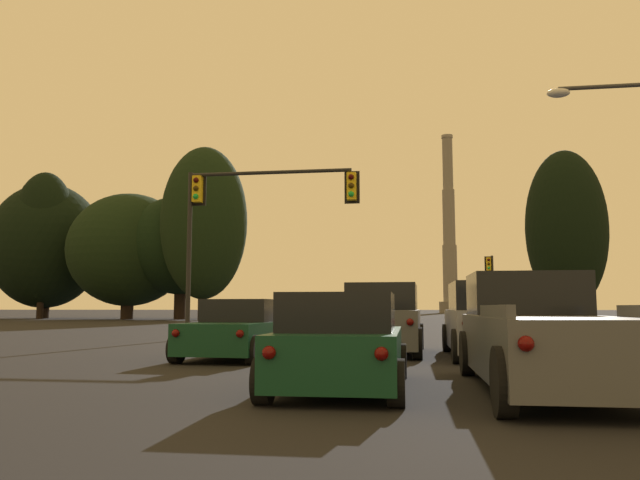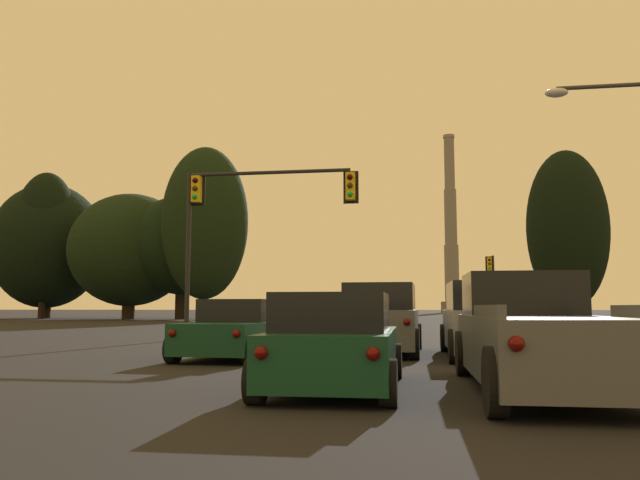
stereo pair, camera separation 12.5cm
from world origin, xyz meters
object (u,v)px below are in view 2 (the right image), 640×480
Objects in this scene: pickup_truck_right_lane_second at (539,336)px; suv_right_lane_front at (487,321)px; hatchback_center_lane_second at (336,345)px; traffic_light_far_right at (492,278)px; smokestack at (451,242)px; street_lamp at (634,181)px; suv_center_lane_front at (381,320)px; traffic_light_overhead_left at (243,209)px; sedan_left_lane_front at (240,330)px.

suv_right_lane_front reaches higher than pickup_truck_right_lane_second.
traffic_light_far_right reaches higher than hatchback_center_lane_second.
traffic_light_far_right is 0.13× the size of smokestack.
smokestack is at bearing 89.19° from street_lamp.
suv_right_lane_front is 2.82m from suv_center_lane_front.
traffic_light_overhead_left is at bearing 133.87° from suv_center_lane_front.
suv_center_lane_front reaches higher than sedan_left_lane_front.
smokestack is (1.89, 93.51, 12.67)m from traffic_light_far_right.
pickup_truck_right_lane_second reaches higher than sedan_left_lane_front.
suv_center_lane_front is at bearing 31.22° from sedan_left_lane_front.
pickup_truck_right_lane_second is 3.05m from hatchback_center_lane_second.
suv_right_lane_front is 35.56m from traffic_light_far_right.
traffic_light_overhead_left reaches higher than sedan_left_lane_front.
smokestack is (14.34, 121.78, 11.17)m from traffic_light_overhead_left.
street_lamp reaches higher than hatchback_center_lane_second.
street_lamp is 0.18× the size of smokestack.
pickup_truck_right_lane_second is at bearing -116.99° from street_lamp.
hatchback_center_lane_second is 0.84× the size of suv_right_lane_front.
hatchback_center_lane_second is 7.29m from suv_right_lane_front.
traffic_light_overhead_left is 13.51m from street_lamp.
traffic_light_overhead_left is at bearing 108.44° from sedan_left_lane_front.
suv_center_lane_front is (3.38, 1.84, 0.23)m from sedan_left_lane_front.
hatchback_center_lane_second is 0.10× the size of smokestack.
street_lamp is (6.95, 1.05, 3.80)m from suv_center_lane_front.
traffic_light_overhead_left reaches higher than traffic_light_far_right.
suv_center_lane_front is 0.65× the size of street_lamp.
suv_right_lane_front is 129.78m from smokestack.
suv_center_lane_front is (-2.78, 7.14, 0.09)m from pickup_truck_right_lane_second.
sedan_left_lane_front is at bearing 138.56° from pickup_truck_right_lane_second.
suv_center_lane_front is at bearing -101.29° from traffic_light_far_right.
hatchback_center_lane_second is 7.60m from suv_center_lane_front.
traffic_light_overhead_left is at bearing 158.33° from street_lamp.
street_lamp is 127.30m from smokestack.
traffic_light_far_right is (12.45, 28.26, -1.50)m from traffic_light_overhead_left.
sedan_left_lane_front is at bearing 118.14° from hatchback_center_lane_second.
traffic_light_overhead_left reaches higher than pickup_truck_right_lane_second.
traffic_light_overhead_left is at bearing -96.72° from smokestack.
hatchback_center_lane_second is 15.29m from traffic_light_overhead_left.
pickup_truck_right_lane_second is at bearing -57.54° from traffic_light_overhead_left.
traffic_light_overhead_left is (-5.60, 6.04, 4.12)m from suv_center_lane_front.
smokestack is at bearing 86.73° from suv_right_lane_front.
suv_center_lane_front is 0.92× the size of traffic_light_far_right.
sedan_left_lane_front is at bearing -164.37° from street_lamp.
suv_center_lane_front reaches higher than pickup_truck_right_lane_second.
street_lamp is at bearing 24.09° from suv_right_lane_front.
pickup_truck_right_lane_second is 7.66m from suv_center_lane_front.
suv_right_lane_front is (2.91, 6.68, 0.23)m from hatchback_center_lane_second.
suv_right_lane_front is 0.65× the size of street_lamp.
suv_right_lane_front is at bearing -17.81° from suv_center_lane_front.
traffic_light_overhead_left is (-8.38, 13.18, 4.22)m from pickup_truck_right_lane_second.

